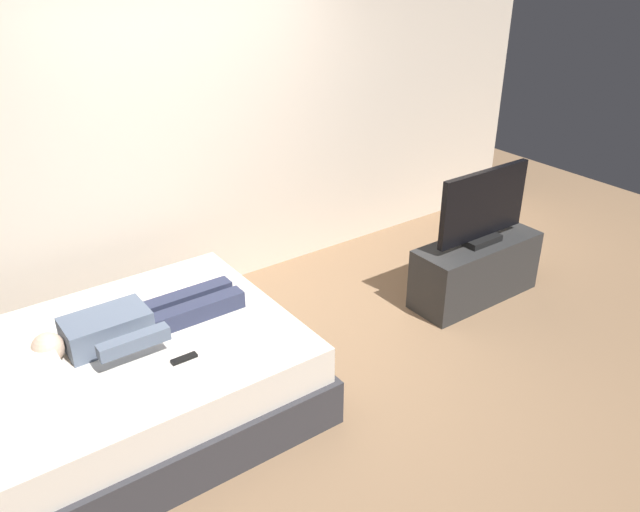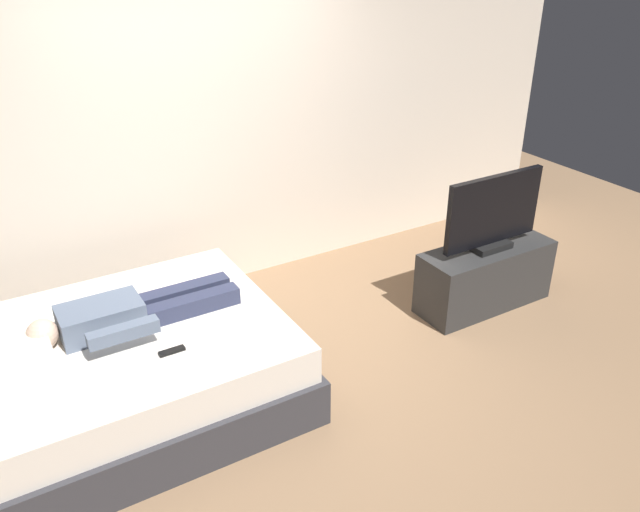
{
  "view_description": "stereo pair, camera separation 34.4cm",
  "coord_description": "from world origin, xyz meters",
  "px_view_note": "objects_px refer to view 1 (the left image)",
  "views": [
    {
      "loc": [
        -1.91,
        -2.92,
        2.7
      ],
      "look_at": [
        0.39,
        0.25,
        0.69
      ],
      "focal_mm": 36.12,
      "sensor_mm": 36.0,
      "label": 1
    },
    {
      "loc": [
        -1.62,
        -3.11,
        2.7
      ],
      "look_at": [
        0.39,
        0.25,
        0.69
      ],
      "focal_mm": 36.12,
      "sensor_mm": 36.0,
      "label": 2
    }
  ],
  "objects_px": {
    "pillow": "(10,374)",
    "person": "(129,324)",
    "tv_stand": "(475,270)",
    "bed": "(136,380)",
    "remote": "(184,358)",
    "tv": "(483,208)"
  },
  "relations": [
    {
      "from": "person",
      "to": "tv",
      "type": "relative_size",
      "value": 1.43
    },
    {
      "from": "remote",
      "to": "tv_stand",
      "type": "height_order",
      "value": "remote"
    },
    {
      "from": "person",
      "to": "tv_stand",
      "type": "relative_size",
      "value": 1.15
    },
    {
      "from": "remote",
      "to": "tv_stand",
      "type": "xyz_separation_m",
      "value": [
        2.56,
        0.12,
        -0.3
      ]
    },
    {
      "from": "tv",
      "to": "person",
      "type": "bearing_deg",
      "value": 173.93
    },
    {
      "from": "tv_stand",
      "to": "tv",
      "type": "relative_size",
      "value": 1.25
    },
    {
      "from": "pillow",
      "to": "person",
      "type": "height_order",
      "value": "person"
    },
    {
      "from": "bed",
      "to": "remote",
      "type": "distance_m",
      "value": 0.48
    },
    {
      "from": "person",
      "to": "tv",
      "type": "distance_m",
      "value": 2.73
    },
    {
      "from": "pillow",
      "to": "tv_stand",
      "type": "bearing_deg",
      "value": -3.9
    },
    {
      "from": "person",
      "to": "tv_stand",
      "type": "height_order",
      "value": "person"
    },
    {
      "from": "person",
      "to": "tv_stand",
      "type": "distance_m",
      "value": 2.75
    },
    {
      "from": "tv_stand",
      "to": "tv",
      "type": "distance_m",
      "value": 0.53
    },
    {
      "from": "remote",
      "to": "pillow",
      "type": "bearing_deg",
      "value": 157.25
    },
    {
      "from": "bed",
      "to": "tv",
      "type": "distance_m",
      "value": 2.8
    },
    {
      "from": "tv",
      "to": "bed",
      "type": "bearing_deg",
      "value": 175.18
    },
    {
      "from": "remote",
      "to": "tv",
      "type": "distance_m",
      "value": 2.57
    },
    {
      "from": "remote",
      "to": "tv",
      "type": "bearing_deg",
      "value": 2.6
    },
    {
      "from": "person",
      "to": "tv",
      "type": "bearing_deg",
      "value": -6.07
    },
    {
      "from": "pillow",
      "to": "tv_stand",
      "type": "xyz_separation_m",
      "value": [
        3.39,
        -0.23,
        -0.35
      ]
    },
    {
      "from": "bed",
      "to": "tv_stand",
      "type": "height_order",
      "value": "bed"
    },
    {
      "from": "bed",
      "to": "tv_stand",
      "type": "relative_size",
      "value": 1.76
    }
  ]
}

